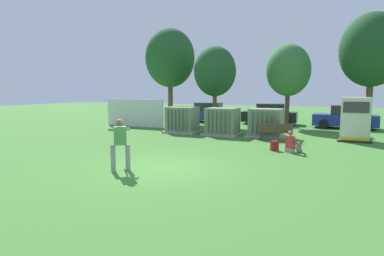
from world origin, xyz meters
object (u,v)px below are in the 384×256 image
(transformer_mid_west, at_px, (222,122))
(transformer_west, at_px, (182,120))
(transformer_mid_east, at_px, (266,123))
(sports_ball, at_px, (136,177))
(generator_enclosure, at_px, (355,120))
(batter, at_px, (120,142))
(backpack, at_px, (274,146))
(seated_spectator, at_px, (292,144))
(parked_car_left_of_center, at_px, (270,115))
(parked_car_right_of_center, at_px, (346,118))
(parked_car_leftmost, at_px, (207,113))
(park_bench, at_px, (275,131))

(transformer_mid_west, bearing_deg, transformer_west, 178.02)
(transformer_mid_east, relative_size, sports_ball, 23.33)
(transformer_mid_east, relative_size, generator_enclosure, 0.91)
(batter, bearing_deg, sports_ball, -31.21)
(transformer_mid_east, xyz_separation_m, backpack, (1.26, -4.15, -0.57))
(transformer_west, distance_m, transformer_mid_west, 2.71)
(transformer_west, distance_m, seated_spectator, 8.32)
(transformer_west, relative_size, transformer_mid_east, 1.00)
(backpack, bearing_deg, parked_car_left_of_center, 102.35)
(transformer_mid_west, xyz_separation_m, backpack, (3.79, -3.82, -0.57))
(transformer_mid_east, height_order, parked_car_left_of_center, same)
(transformer_mid_east, distance_m, seated_spectator, 4.74)
(transformer_mid_east, bearing_deg, parked_car_right_of_center, 57.70)
(seated_spectator, relative_size, parked_car_leftmost, 0.22)
(generator_enclosure, height_order, parked_car_leftmost, generator_enclosure)
(transformer_mid_west, relative_size, transformer_mid_east, 1.00)
(transformer_mid_west, height_order, backpack, transformer_mid_west)
(transformer_west, height_order, batter, batter)
(transformer_mid_west, relative_size, parked_car_left_of_center, 0.49)
(seated_spectator, bearing_deg, generator_enclosure, 61.59)
(transformer_west, relative_size, sports_ball, 23.33)
(batter, xyz_separation_m, seated_spectator, (4.73, 5.68, -0.60))
(park_bench, relative_size, seated_spectator, 1.90)
(backpack, relative_size, parked_car_left_of_center, 0.10)
(seated_spectator, xyz_separation_m, parked_car_leftmost, (-8.57, 11.48, 0.38))
(transformer_mid_west, distance_m, parked_car_right_of_center, 9.63)
(transformer_west, relative_size, park_bench, 1.15)
(transformer_mid_west, bearing_deg, transformer_mid_east, 7.29)
(transformer_west, height_order, transformer_mid_east, same)
(transformer_mid_east, height_order, seated_spectator, transformer_mid_east)
(backpack, xyz_separation_m, parked_car_right_of_center, (2.91, 10.74, 0.54))
(batter, bearing_deg, parked_car_leftmost, 102.60)
(seated_spectator, xyz_separation_m, parked_car_left_of_center, (-3.28, 11.61, 0.38))
(transformer_mid_west, xyz_separation_m, transformer_mid_east, (2.53, 0.32, 0.00))
(transformer_mid_east, xyz_separation_m, sports_ball, (-1.66, -10.58, -0.74))
(park_bench, bearing_deg, transformer_west, 171.13)
(transformer_west, height_order, park_bench, transformer_west)
(batter, bearing_deg, park_bench, 68.54)
(transformer_west, height_order, backpack, transformer_west)
(backpack, distance_m, parked_car_left_of_center, 11.77)
(transformer_mid_west, xyz_separation_m, generator_enclosure, (7.08, 0.73, 0.35))
(backpack, height_order, parked_car_right_of_center, parked_car_right_of_center)
(transformer_mid_east, distance_m, generator_enclosure, 4.59)
(parked_car_left_of_center, bearing_deg, backpack, -77.65)
(parked_car_right_of_center, bearing_deg, transformer_mid_east, -122.30)
(seated_spectator, bearing_deg, parked_car_leftmost, 126.73)
(transformer_west, bearing_deg, backpack, -31.10)
(parked_car_right_of_center, bearing_deg, parked_car_leftmost, 176.73)
(transformer_mid_east, distance_m, park_bench, 1.40)
(backpack, bearing_deg, transformer_mid_west, 134.70)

